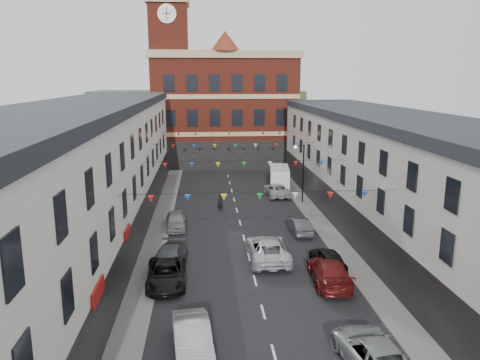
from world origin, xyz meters
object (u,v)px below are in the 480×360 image
object	(u,v)px
street_lamp	(301,166)
moving_car	(268,249)
car_left_c	(166,274)
pedestrian	(220,203)
car_left_e	(176,220)
car_left_b	(192,340)
car_right_c	(329,271)
car_right_b	(374,353)
car_left_d	(169,259)
white_van	(279,177)
car_right_e	(299,226)
car_right_f	(277,190)
car_right_d	(328,258)

from	to	relation	value
street_lamp	moving_car	world-z (taller)	street_lamp
car_left_c	pedestrian	xyz separation A→B (m)	(3.92, 15.82, 0.13)
car_left_e	pedestrian	xyz separation A→B (m)	(3.92, 4.83, 0.12)
car_left_b	pedestrian	distance (m)	23.58
car_left_e	car_right_c	size ratio (longest dim) A/B	0.78
car_left_e	car_right_b	bearing A→B (deg)	-68.29
car_left_d	white_van	bearing A→B (deg)	70.28
car_left_b	car_right_e	bearing A→B (deg)	56.93
car_left_c	car_left_d	distance (m)	2.31
car_left_c	car_right_f	world-z (taller)	car_left_c
car_left_e	car_left_b	bearing A→B (deg)	-88.37
car_right_e	car_left_e	bearing A→B (deg)	-13.49
car_right_b	white_van	world-z (taller)	white_van
car_left_d	car_right_c	distance (m)	10.44
moving_car	car_right_f	bearing A→B (deg)	-101.09
car_right_c	car_right_f	bearing A→B (deg)	-87.05
street_lamp	white_van	size ratio (longest dim) A/B	1.12
car_left_b	car_right_c	size ratio (longest dim) A/B	0.90
car_right_e	white_van	size ratio (longest dim) A/B	0.73
street_lamp	car_left_b	bearing A→B (deg)	-111.74
car_right_f	pedestrian	world-z (taller)	pedestrian
car_right_d	car_right_f	distance (m)	19.55
car_left_b	car_left_d	distance (m)	10.13
street_lamp	pedestrian	world-z (taller)	street_lamp
street_lamp	car_right_e	world-z (taller)	street_lamp
car_left_c	car_left_b	bearing A→B (deg)	-79.54
car_right_b	car_right_c	distance (m)	8.68
car_right_c	car_right_f	xyz separation A→B (m)	(0.15, 21.90, -0.08)
car_right_d	pedestrian	world-z (taller)	pedestrian
car_left_c	white_van	world-z (taller)	white_van
street_lamp	car_left_d	size ratio (longest dim) A/B	1.22
car_left_c	car_left_e	world-z (taller)	car_left_e
car_right_d	car_left_b	bearing A→B (deg)	41.75
street_lamp	car_left_c	distance (m)	22.00
moving_car	car_left_c	bearing A→B (deg)	27.30
street_lamp	pedestrian	distance (m)	9.00
car_left_b	car_left_d	world-z (taller)	car_left_b
car_right_b	car_right_e	size ratio (longest dim) A/B	1.35
car_left_c	car_left_e	distance (m)	10.99
car_right_e	car_right_d	bearing A→B (deg)	91.27
car_left_c	moving_car	distance (m)	7.63
car_left_d	car_right_d	world-z (taller)	car_left_d
car_right_e	car_right_b	bearing A→B (deg)	86.30
car_left_b	car_left_e	xyz separation A→B (m)	(-1.77, 18.65, -0.08)
car_left_e	car_right_d	distance (m)	14.01
car_left_b	car_right_c	xyz separation A→B (m)	(8.26, 7.10, -0.01)
car_right_d	moving_car	bearing A→B (deg)	-30.04
car_right_f	car_left_e	bearing A→B (deg)	41.88
car_right_c	white_van	xyz separation A→B (m)	(1.07, 25.86, 0.42)
car_left_d	car_right_c	xyz separation A→B (m)	(10.03, -2.88, 0.06)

